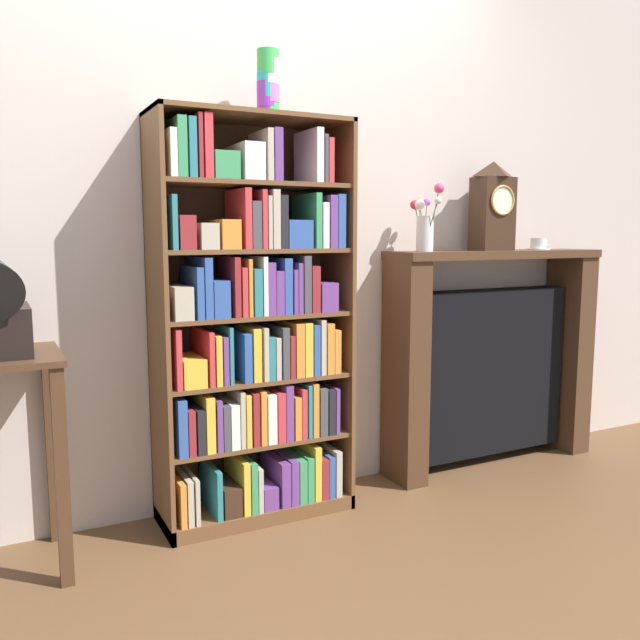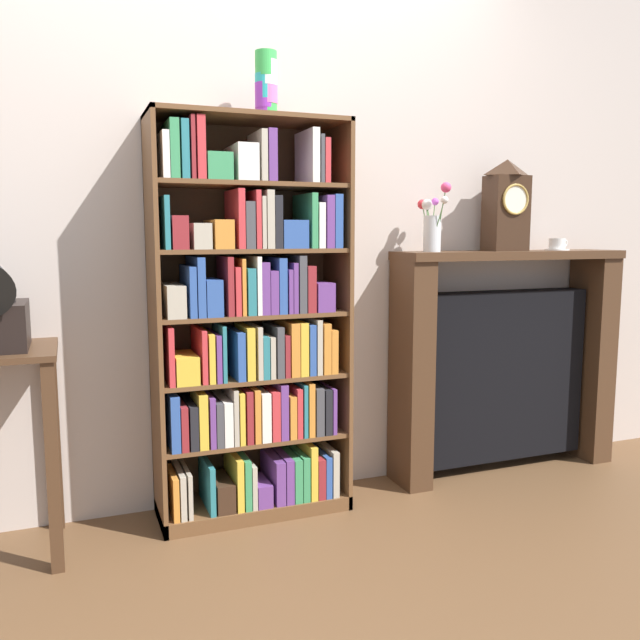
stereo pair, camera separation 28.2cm
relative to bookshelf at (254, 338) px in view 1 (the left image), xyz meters
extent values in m
cube|color=brown|center=(0.00, -0.08, -0.77)|extent=(8.01, 6.40, 0.02)
cube|color=beige|center=(0.16, 0.21, 0.54)|extent=(5.01, 0.08, 2.60)
cube|color=brown|center=(-0.39, 0.01, 0.06)|extent=(0.02, 0.31, 1.65)
cube|color=brown|center=(0.39, 0.01, 0.06)|extent=(0.02, 0.31, 1.65)
cube|color=#4C311C|center=(0.00, 0.16, 0.06)|extent=(0.80, 0.01, 1.65)
cube|color=brown|center=(0.00, 0.01, 0.88)|extent=(0.80, 0.31, 0.02)
cube|color=brown|center=(0.00, 0.01, -0.73)|extent=(0.80, 0.31, 0.06)
cube|color=orange|center=(-0.35, -0.03, -0.61)|extent=(0.02, 0.21, 0.17)
cube|color=#B2A893|center=(-0.32, -0.01, -0.61)|extent=(0.02, 0.25, 0.18)
cube|color=#B2A893|center=(-0.29, -0.02, -0.61)|extent=(0.02, 0.24, 0.18)
cube|color=teal|center=(-0.20, -0.01, -0.60)|extent=(0.02, 0.25, 0.20)
cube|color=#382316|center=(-0.15, -0.03, -0.64)|extent=(0.07, 0.21, 0.12)
cube|color=gold|center=(-0.09, -0.01, -0.59)|extent=(0.03, 0.25, 0.21)
cube|color=#388E56|center=(-0.06, -0.03, -0.60)|extent=(0.03, 0.22, 0.21)
cube|color=#B2A893|center=(-0.03, -0.01, -0.61)|extent=(0.02, 0.26, 0.18)
cube|color=#663884|center=(0.02, -0.05, -0.65)|extent=(0.06, 0.18, 0.10)
cube|color=#663884|center=(0.08, -0.01, -0.61)|extent=(0.04, 0.25, 0.19)
cube|color=#663884|center=(0.12, -0.02, -0.60)|extent=(0.03, 0.24, 0.19)
cube|color=#388E56|center=(0.16, -0.02, -0.61)|extent=(0.03, 0.24, 0.19)
cube|color=#388E56|center=(0.19, -0.02, -0.60)|extent=(0.03, 0.23, 0.19)
cube|color=gold|center=(0.23, -0.01, -0.58)|extent=(0.03, 0.25, 0.23)
cube|color=maroon|center=(0.26, -0.01, -0.61)|extent=(0.03, 0.26, 0.17)
cube|color=#2D519E|center=(0.30, -0.01, -0.61)|extent=(0.03, 0.25, 0.18)
cube|color=#B2A893|center=(0.33, -0.02, -0.60)|extent=(0.03, 0.23, 0.20)
cube|color=brown|center=(0.00, 0.01, -0.43)|extent=(0.76, 0.29, 0.02)
cube|color=#2D519E|center=(-0.34, -0.01, -0.31)|extent=(0.04, 0.26, 0.22)
cube|color=maroon|center=(-0.31, -0.03, -0.33)|extent=(0.03, 0.22, 0.18)
cube|color=black|center=(-0.27, -0.01, -0.33)|extent=(0.03, 0.25, 0.18)
cube|color=gold|center=(-0.23, -0.03, -0.31)|extent=(0.03, 0.21, 0.22)
cube|color=#663884|center=(-0.20, -0.01, -0.32)|extent=(0.02, 0.25, 0.20)
cube|color=#424247|center=(-0.17, -0.01, -0.33)|extent=(0.03, 0.25, 0.18)
cube|color=white|center=(-0.13, -0.01, -0.33)|extent=(0.04, 0.26, 0.18)
cube|color=#B2A893|center=(-0.10, -0.01, -0.31)|extent=(0.02, 0.25, 0.23)
cube|color=gold|center=(-0.08, 0.00, -0.31)|extent=(0.02, 0.27, 0.21)
cube|color=maroon|center=(-0.05, -0.03, -0.31)|extent=(0.03, 0.22, 0.22)
cube|color=orange|center=(-0.01, -0.03, -0.31)|extent=(0.02, 0.21, 0.22)
cube|color=white|center=(0.02, -0.01, -0.32)|extent=(0.04, 0.26, 0.20)
cube|color=#C63338|center=(0.06, -0.03, -0.32)|extent=(0.03, 0.22, 0.21)
cube|color=#663884|center=(0.10, -0.03, -0.30)|extent=(0.03, 0.22, 0.23)
cube|color=orange|center=(0.14, -0.01, -0.33)|extent=(0.03, 0.24, 0.18)
cube|color=#C63338|center=(0.17, -0.02, -0.32)|extent=(0.02, 0.24, 0.21)
cube|color=teal|center=(0.19, -0.01, -0.31)|extent=(0.02, 0.25, 0.22)
cube|color=orange|center=(0.22, 0.00, -0.31)|extent=(0.03, 0.27, 0.23)
cube|color=#424247|center=(0.26, -0.02, -0.32)|extent=(0.03, 0.23, 0.20)
cube|color=black|center=(0.29, -0.01, -0.32)|extent=(0.03, 0.25, 0.19)
cube|color=#663884|center=(0.32, -0.02, -0.32)|extent=(0.02, 0.24, 0.20)
cube|color=brown|center=(0.00, 0.01, -0.17)|extent=(0.76, 0.29, 0.02)
cube|color=#C63338|center=(-0.35, -0.01, -0.04)|extent=(0.02, 0.25, 0.23)
cube|color=gold|center=(-0.29, -0.04, -0.10)|extent=(0.09, 0.20, 0.11)
cube|color=#C63338|center=(-0.22, -0.01, -0.05)|extent=(0.02, 0.25, 0.21)
cube|color=gold|center=(-0.19, -0.01, -0.06)|extent=(0.02, 0.26, 0.19)
cube|color=#663884|center=(-0.17, -0.02, -0.06)|extent=(0.02, 0.24, 0.19)
cube|color=teal|center=(-0.14, -0.03, -0.05)|extent=(0.02, 0.21, 0.22)
cube|color=#2D519E|center=(-0.08, -0.01, -0.06)|extent=(0.03, 0.25, 0.20)
cube|color=gold|center=(-0.04, -0.03, -0.05)|extent=(0.03, 0.22, 0.21)
cube|color=#B2A893|center=(0.00, -0.03, -0.05)|extent=(0.02, 0.21, 0.21)
cube|color=teal|center=(0.02, -0.01, -0.07)|extent=(0.03, 0.26, 0.17)
cube|color=#B2A893|center=(0.05, -0.02, -0.07)|extent=(0.02, 0.24, 0.17)
cube|color=#424247|center=(0.09, -0.03, -0.05)|extent=(0.03, 0.22, 0.21)
cube|color=maroon|center=(0.11, -0.01, -0.07)|extent=(0.02, 0.26, 0.17)
cube|color=orange|center=(0.15, -0.01, -0.05)|extent=(0.04, 0.26, 0.22)
cube|color=gold|center=(0.19, -0.01, -0.05)|extent=(0.03, 0.26, 0.22)
cube|color=#2D519E|center=(0.22, -0.01, -0.05)|extent=(0.03, 0.26, 0.21)
cube|color=#B2A893|center=(0.25, -0.02, -0.04)|extent=(0.02, 0.23, 0.23)
cube|color=orange|center=(0.29, 0.00, -0.05)|extent=(0.03, 0.27, 0.21)
cube|color=orange|center=(0.32, -0.02, -0.07)|extent=(0.03, 0.24, 0.18)
cube|color=brown|center=(0.00, 0.01, 0.09)|extent=(0.76, 0.29, 0.02)
cube|color=#B2A893|center=(-0.32, -0.01, 0.17)|extent=(0.07, 0.25, 0.13)
cube|color=#2D519E|center=(-0.26, -0.02, 0.20)|extent=(0.03, 0.24, 0.20)
cube|color=#2D519E|center=(-0.23, 0.00, 0.22)|extent=(0.03, 0.27, 0.23)
cube|color=#2D519E|center=(-0.18, -0.05, 0.18)|extent=(0.06, 0.18, 0.14)
cube|color=maroon|center=(-0.11, -0.03, 0.22)|extent=(0.02, 0.21, 0.23)
cube|color=#C63338|center=(-0.09, -0.02, 0.20)|extent=(0.02, 0.24, 0.19)
cube|color=orange|center=(-0.06, -0.02, 0.22)|extent=(0.02, 0.24, 0.22)
cube|color=teal|center=(-0.03, -0.03, 0.20)|extent=(0.03, 0.21, 0.19)
cube|color=white|center=(0.00, -0.01, 0.22)|extent=(0.02, 0.26, 0.23)
cube|color=#663884|center=(0.03, -0.03, 0.21)|extent=(0.03, 0.22, 0.21)
cube|color=#663884|center=(0.06, -0.02, 0.19)|extent=(0.03, 0.23, 0.18)
cube|color=#2D519E|center=(0.10, -0.01, 0.22)|extent=(0.03, 0.26, 0.22)
cube|color=#663884|center=(0.13, -0.03, 0.19)|extent=(0.02, 0.21, 0.18)
cube|color=#663884|center=(0.15, -0.02, 0.21)|extent=(0.02, 0.24, 0.20)
cube|color=#424247|center=(0.18, -0.01, 0.22)|extent=(0.03, 0.25, 0.23)
cube|color=maroon|center=(0.22, -0.01, 0.20)|extent=(0.04, 0.25, 0.19)
cube|color=#663884|center=(0.28, -0.04, 0.16)|extent=(0.08, 0.20, 0.12)
cube|color=brown|center=(0.00, 0.01, 0.36)|extent=(0.76, 0.29, 0.02)
cube|color=teal|center=(-0.35, 0.00, 0.46)|extent=(0.02, 0.27, 0.20)
cube|color=maroon|center=(-0.30, -0.02, 0.43)|extent=(0.06, 0.23, 0.13)
cube|color=#B2A893|center=(-0.22, -0.05, 0.41)|extent=(0.07, 0.18, 0.10)
cube|color=orange|center=(-0.13, -0.02, 0.42)|extent=(0.08, 0.23, 0.11)
cube|color=#C63338|center=(-0.07, -0.02, 0.48)|extent=(0.03, 0.24, 0.23)
cube|color=#424247|center=(-0.03, -0.02, 0.46)|extent=(0.04, 0.23, 0.18)
cube|color=#C63338|center=(0.00, -0.03, 0.48)|extent=(0.02, 0.21, 0.23)
cube|color=#B2A893|center=(0.02, -0.02, 0.47)|extent=(0.02, 0.24, 0.20)
cube|color=#B2A893|center=(0.05, -0.02, 0.48)|extent=(0.03, 0.23, 0.23)
cube|color=black|center=(0.08, -0.03, 0.47)|extent=(0.03, 0.21, 0.21)
cube|color=#2D519E|center=(0.15, -0.05, 0.42)|extent=(0.10, 0.18, 0.11)
cube|color=#388E56|center=(0.23, -0.02, 0.48)|extent=(0.03, 0.24, 0.22)
cube|color=white|center=(0.26, 0.00, 0.46)|extent=(0.03, 0.27, 0.18)
cube|color=#663884|center=(0.30, -0.03, 0.47)|extent=(0.03, 0.21, 0.21)
cube|color=#2D519E|center=(0.34, -0.03, 0.47)|extent=(0.03, 0.22, 0.22)
cube|color=brown|center=(0.00, 0.01, 0.62)|extent=(0.76, 0.29, 0.02)
cube|color=white|center=(-0.35, -0.01, 0.71)|extent=(0.03, 0.25, 0.17)
cube|color=#388E56|center=(-0.31, -0.02, 0.73)|extent=(0.03, 0.23, 0.22)
cube|color=teal|center=(-0.28, 0.00, 0.73)|extent=(0.03, 0.27, 0.22)
cube|color=maroon|center=(-0.25, -0.02, 0.74)|extent=(0.02, 0.24, 0.23)
cube|color=#C63338|center=(-0.22, -0.02, 0.74)|extent=(0.03, 0.24, 0.23)
cube|color=#388E56|center=(-0.15, -0.03, 0.68)|extent=(0.10, 0.21, 0.10)
cube|color=white|center=(-0.04, -0.01, 0.70)|extent=(0.08, 0.25, 0.14)
cube|color=#B2A893|center=(0.03, -0.03, 0.72)|extent=(0.02, 0.22, 0.20)
cube|color=#663884|center=(0.06, -0.03, 0.73)|extent=(0.03, 0.22, 0.20)
cube|color=white|center=(0.24, -0.03, 0.73)|extent=(0.03, 0.22, 0.21)
cube|color=#424247|center=(0.27, -0.01, 0.72)|extent=(0.02, 0.25, 0.19)
cube|color=#C63338|center=(0.29, -0.01, 0.71)|extent=(0.02, 0.25, 0.18)
cylinder|color=purple|center=(0.08, 0.01, 0.94)|extent=(0.09, 0.09, 0.10)
cylinder|color=green|center=(0.08, 0.01, 0.95)|extent=(0.09, 0.09, 0.10)
cylinder|color=purple|center=(0.08, 0.01, 0.97)|extent=(0.09, 0.09, 0.10)
cylinder|color=pink|center=(0.08, 0.01, 0.99)|extent=(0.09, 0.09, 0.10)
cylinder|color=#28B2B7|center=(0.08, 0.01, 1.01)|extent=(0.09, 0.09, 0.10)
cylinder|color=purple|center=(0.08, 0.01, 1.02)|extent=(0.09, 0.09, 0.10)
cylinder|color=purple|center=(0.08, 0.01, 1.04)|extent=(0.09, 0.09, 0.10)
cylinder|color=white|center=(0.08, 0.01, 1.06)|extent=(0.09, 0.09, 0.10)
cylinder|color=white|center=(0.08, 0.01, 1.08)|extent=(0.09, 0.09, 0.10)
cylinder|color=green|center=(0.08, 0.01, 1.09)|extent=(0.09, 0.09, 0.10)
cube|color=#472D1C|center=(-0.78, -0.24, -0.38)|extent=(0.04, 0.04, 0.75)
cube|color=#472D1C|center=(-0.78, 0.13, -0.38)|extent=(0.04, 0.04, 0.75)
cube|color=#472D1C|center=(1.31, 0.03, 0.32)|extent=(1.19, 0.26, 0.04)
cube|color=#472D1C|center=(0.77, 0.03, -0.23)|extent=(0.12, 0.24, 1.06)
cube|color=#472D1C|center=(1.85, 0.03, -0.23)|extent=(0.12, 0.24, 1.06)
cube|color=black|center=(1.31, 0.07, -0.28)|extent=(0.91, 0.13, 0.85)
cube|color=#382316|center=(1.27, 0.03, 0.52)|extent=(0.19, 0.13, 0.36)
pyramid|color=#382316|center=(1.27, 0.03, 0.74)|extent=(0.19, 0.13, 0.08)
cylinder|color=silver|center=(1.27, -0.03, 0.58)|extent=(0.13, 0.01, 0.13)
torus|color=#B79347|center=(1.27, -0.04, 0.58)|extent=(0.15, 0.01, 0.15)
cylinder|color=silver|center=(0.87, 0.03, 0.42)|extent=(0.08, 0.08, 0.16)
cylinder|color=#4C753D|center=(0.88, 0.05, 0.46)|extent=(0.04, 0.03, 0.22)
sphere|color=#B24CB7|center=(0.90, 0.06, 0.57)|extent=(0.03, 0.03, 0.03)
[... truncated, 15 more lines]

